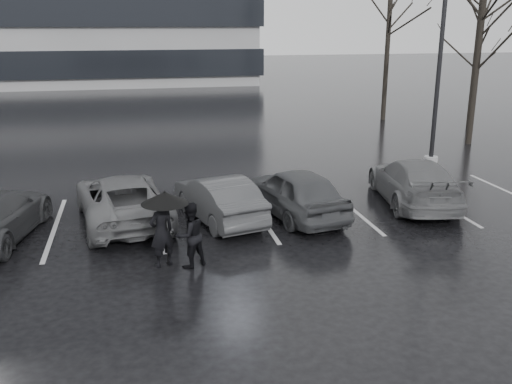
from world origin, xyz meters
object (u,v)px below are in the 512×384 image
Objects in this scene: car_west_b at (122,199)px; tree_ne at (476,58)px; car_east at (414,181)px; car_main at (296,192)px; pedestrian_right at (190,235)px; tree_north at (388,42)px; pedestrian_left at (162,232)px; tree_east at (478,53)px; car_west_a at (219,198)px; lamp_post at (441,45)px.

tree_ne is at bearing -155.75° from car_west_b.
car_main is at bearing 15.39° from car_east.
tree_north is (12.69, 17.80, 3.50)m from pedestrian_right.
tree_east is (14.30, 10.65, 3.18)m from pedestrian_left.
car_west_a is 19.17m from tree_north.
car_east is at bearing -111.04° from tree_north.
lamp_post reaches higher than tree_north.
lamp_post reaches higher than tree_ne.
tree_east is (10.41, 7.92, 3.30)m from car_main.
car_main is 0.87× the size of car_east.
car_east is at bearing 174.19° from car_main.
lamp_post is (10.29, 7.99, 3.70)m from pedestrian_right.
car_west_a is 6.00m from car_east.
pedestrian_left is 18.11m from tree_east.
lamp_post is (10.90, 7.84, 3.63)m from pedestrian_left.
tree_north is (5.60, 14.56, 3.57)m from car_east.
tree_ne is at bearing -156.43° from car_west_a.
tree_north is (9.41, 14.92, 3.55)m from car_main.
car_east is 2.85× the size of pedestrian_left.
pedestrian_left is at bearing 44.30° from car_west_a.
car_main reaches higher than car_west_a.
car_west_b is 0.49× the size of lamp_post.
car_west_b is (-2.60, 0.41, 0.03)m from car_west_a.
lamp_post is 1.39× the size of tree_ne.
car_main is 3.83m from car_east.
car_main is 17.99m from tree_north.
lamp_post is 4.43m from tree_east.
tree_east reaches higher than car_main.
tree_north reaches higher than tree_east.
pedestrian_left is 0.63m from pedestrian_right.
lamp_post is at bearing -114.09° from car_east.
pedestrian_right is 0.21× the size of tree_ne.
lamp_post reaches higher than pedestrian_left.
car_east is 16.00m from tree_north.
tree_north reaches higher than car_east.
tree_north is at bearing 98.13° from tree_east.
pedestrian_left reaches higher than car_west_b.
tree_east is 1.14× the size of tree_ne.
car_east is at bearing 168.16° from car_west_a.
car_main is 0.42× the size of lamp_post.
lamp_post reaches higher than car_main.
car_west_a is at bearing -149.73° from pedestrian_left.
car_east is 8.30m from pedestrian_left.
tree_north is at bearing -153.93° from pedestrian_right.
car_east reaches higher than car_west_b.
pedestrian_right reaches higher than car_east.
pedestrian_right is at bearing 30.05° from car_main.
car_west_b is 0.59× the size of tree_east.
tree_east is at bearing -170.17° from pedestrian_right.
tree_east reaches higher than tree_ne.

